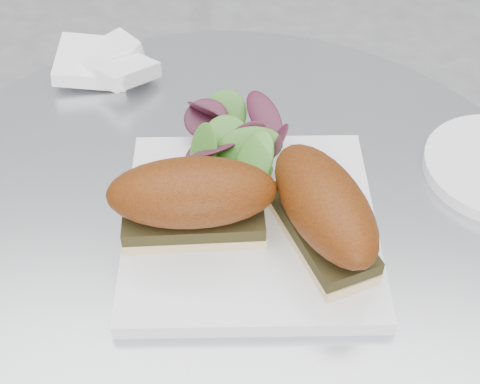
# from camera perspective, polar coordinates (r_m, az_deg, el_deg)

# --- Properties ---
(table) EXTENTS (0.70, 0.70, 0.73)m
(table) POSITION_cam_1_polar(r_m,az_deg,el_deg) (0.84, -1.15, -14.22)
(table) COLOR silver
(table) RESTS_ON ground
(plate) EXTENTS (0.26, 0.26, 0.02)m
(plate) POSITION_cam_1_polar(r_m,az_deg,el_deg) (0.64, 0.88, -2.81)
(plate) COLOR white
(plate) RESTS_ON table
(sandwich_left) EXTENTS (0.16, 0.09, 0.08)m
(sandwich_left) POSITION_cam_1_polar(r_m,az_deg,el_deg) (0.59, -4.08, -0.63)
(sandwich_left) COLOR beige
(sandwich_left) RESTS_ON plate
(sandwich_right) EXTENTS (0.13, 0.16, 0.08)m
(sandwich_right) POSITION_cam_1_polar(r_m,az_deg,el_deg) (0.59, 7.15, -1.56)
(sandwich_right) COLOR beige
(sandwich_right) RESTS_ON plate
(salad) EXTENTS (0.13, 0.13, 0.05)m
(salad) POSITION_cam_1_polar(r_m,az_deg,el_deg) (0.67, -0.99, 3.81)
(salad) COLOR #4B7F29
(salad) RESTS_ON plate
(napkin) EXTENTS (0.13, 0.13, 0.02)m
(napkin) POSITION_cam_1_polar(r_m,az_deg,el_deg) (0.84, -11.18, 10.10)
(napkin) COLOR white
(napkin) RESTS_ON table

